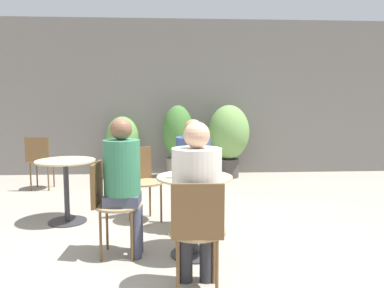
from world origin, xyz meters
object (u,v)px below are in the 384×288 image
Objects in this scene: cafe_table_near at (195,199)px; beer_glass_3 at (211,164)px; beer_glass_2 at (208,171)px; potted_plant_0 at (123,145)px; bistro_chair_4 at (141,176)px; seated_person_1 at (124,174)px; seated_person_0 at (193,166)px; beer_glass_1 at (175,168)px; bistro_chair_1 at (108,198)px; seated_person_2 at (197,192)px; beer_glass_0 at (188,163)px; bistro_chair_0 at (193,180)px; potted_plant_2 at (229,135)px; bistro_chair_3 at (40,157)px; potted_plant_1 at (178,139)px; bistro_chair_2 at (197,227)px; cafe_table_far at (66,178)px.

beer_glass_3 is at bearing 31.00° from cafe_table_near.
potted_plant_0 is at bearing 107.48° from beer_glass_2.
bistro_chair_4 is 0.68× the size of seated_person_1.
beer_glass_2 is (0.08, -0.80, 0.09)m from seated_person_0.
bistro_chair_1 is at bearing 169.82° from beer_glass_1.
beer_glass_1 is at bearing -76.11° from potted_plant_0.
potted_plant_0 is (-1.28, 3.64, -0.23)m from beer_glass_3.
seated_person_2 reaches higher than beer_glass_0.
bistro_chair_0 is 0.71× the size of seated_person_0.
bistro_chair_0 is at bearing -45.00° from bistro_chair_1.
bistro_chair_1 and bistro_chair_4 have the same top height.
potted_plant_2 is at bearing 76.28° from cafe_table_near.
bistro_chair_0 is at bearing 81.74° from beer_glass_0.
bistro_chair_1 is at bearing 90.00° from seated_person_1.
bistro_chair_1 is 3.07m from bistro_chair_3.
potted_plant_1 is (-0.05, 4.21, -0.02)m from seated_person_2.
beer_glass_2 is (0.67, -1.25, 0.28)m from bistro_chair_4.
bistro_chair_1 is 0.71× the size of seated_person_0.
potted_plant_2 is (3.18, 0.88, 0.26)m from bistro_chair_3.
beer_glass_1 is (-0.14, 0.71, 0.29)m from bistro_chair_2.
beer_glass_2 is at bearing -103.17° from seated_person_2.
bistro_chair_0 and bistro_chair_2 have the same top height.
bistro_chair_4 is at bearing 117.42° from cafe_table_near.
cafe_table_far is 2.88m from potted_plant_1.
beer_glass_1 is at bearing -97.79° from bistro_chair_1.
potted_plant_1 reaches higher than bistro_chair_2.
bistro_chair_4 is at bearing -120.06° from potted_plant_2.
beer_glass_0 is at bearing -76.04° from bistro_chair_1.
bistro_chair_0 is at bearing 76.51° from beer_glass_1.
potted_plant_2 reaches higher than bistro_chair_0.
seated_person_1 is (0.80, -1.01, 0.24)m from cafe_table_far.
cafe_table_near is 0.68m from seated_person_1.
seated_person_1 reaches higher than potted_plant_0.
seated_person_2 reaches higher than bistro_chair_0.
bistro_chair_0 is 0.64× the size of potted_plant_1.
seated_person_0 reaches higher than beer_glass_3.
seated_person_0 reaches higher than bistro_chair_4.
beer_glass_0 is at bearing 65.31° from beer_glass_1.
cafe_table_far is 0.85× the size of bistro_chair_1.
potted_plant_2 is at bearing 74.00° from beer_glass_1.
beer_glass_1 is (0.39, -1.17, 0.29)m from bistro_chair_4.
potted_plant_0 is (-0.33, 3.70, 0.07)m from bistro_chair_1.
seated_person_0 is 0.91× the size of potted_plant_1.
seated_person_0 is 6.42× the size of beer_glass_0.
bistro_chair_0 is (0.03, 0.79, 0.01)m from cafe_table_near.
cafe_table_far is at bearing 35.32° from bistro_chair_1.
bistro_chair_4 is 5.73× the size of beer_glass_2.
bistro_chair_1 is 4.88× the size of beer_glass_1.
potted_plant_2 is (1.05, 3.66, -0.03)m from beer_glass_1.
bistro_chair_2 is at bearing -102.50° from beer_glass_3.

